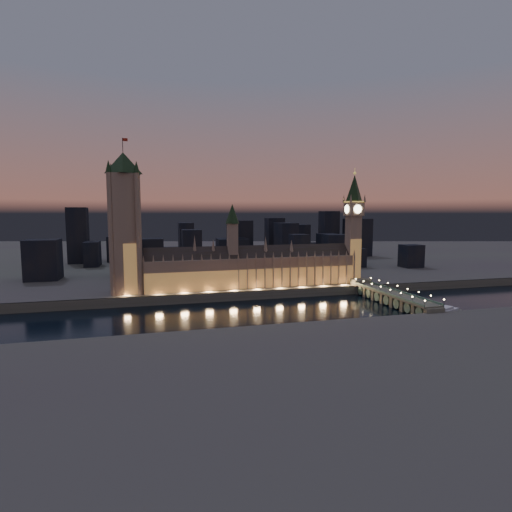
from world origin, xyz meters
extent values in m
plane|color=black|center=(0.00, 0.00, 0.00)|extent=(2000.00, 2000.00, 0.00)
cube|color=#493A43|center=(0.00, 520.00, 4.00)|extent=(2000.00, 960.00, 8.00)
cube|color=#494C41|center=(0.00, 41.00, 4.00)|extent=(2000.00, 2.50, 8.00)
cube|color=#886C5D|center=(4.27, 62.00, 22.00)|extent=(200.51, 25.93, 28.00)
cube|color=#C58843|center=(4.27, 51.75, 17.00)|extent=(200.00, 0.50, 18.00)
cube|color=black|center=(4.27, 62.00, 39.00)|extent=(200.39, 22.20, 16.26)
cube|color=#886C5D|center=(-15.73, 62.00, 52.00)|extent=(9.00, 9.00, 32.00)
cone|color=#1B3118|center=(-15.73, 62.00, 77.00)|extent=(13.00, 13.00, 18.00)
cube|color=#886C5D|center=(-95.73, 51.40, 22.00)|extent=(1.20, 1.20, 28.00)
cone|color=#886C5D|center=(-95.73, 52.00, 39.00)|extent=(2.00, 2.00, 6.00)
cube|color=#886C5D|center=(-87.40, 51.40, 22.00)|extent=(1.20, 1.20, 28.00)
cone|color=#886C5D|center=(-87.40, 52.00, 39.00)|extent=(2.00, 2.00, 6.00)
cube|color=#886C5D|center=(-79.06, 51.40, 22.00)|extent=(1.20, 1.20, 28.00)
cone|color=#886C5D|center=(-79.06, 52.00, 39.00)|extent=(2.00, 2.00, 6.00)
cube|color=#886C5D|center=(-70.73, 51.40, 22.00)|extent=(1.20, 1.20, 28.00)
cone|color=#886C5D|center=(-70.73, 52.00, 39.00)|extent=(2.00, 2.00, 6.00)
cube|color=#886C5D|center=(-62.40, 51.40, 22.00)|extent=(1.20, 1.20, 28.00)
cone|color=#886C5D|center=(-62.40, 52.00, 39.00)|extent=(2.00, 2.00, 6.00)
cube|color=#886C5D|center=(-54.06, 51.40, 22.00)|extent=(1.20, 1.20, 28.00)
cone|color=#886C5D|center=(-54.06, 52.00, 39.00)|extent=(2.00, 2.00, 6.00)
cube|color=#886C5D|center=(-45.73, 51.40, 22.00)|extent=(1.20, 1.20, 28.00)
cone|color=#886C5D|center=(-45.73, 52.00, 39.00)|extent=(2.00, 2.00, 6.00)
cube|color=#886C5D|center=(-37.40, 51.40, 22.00)|extent=(1.20, 1.20, 28.00)
cone|color=#886C5D|center=(-37.40, 52.00, 39.00)|extent=(2.00, 2.00, 6.00)
cube|color=#886C5D|center=(-29.06, 51.40, 22.00)|extent=(1.20, 1.20, 28.00)
cone|color=#886C5D|center=(-29.06, 52.00, 39.00)|extent=(2.00, 2.00, 6.00)
cube|color=#886C5D|center=(-20.73, 51.40, 22.00)|extent=(1.20, 1.20, 28.00)
cone|color=#886C5D|center=(-20.73, 52.00, 39.00)|extent=(2.00, 2.00, 6.00)
cube|color=#886C5D|center=(-12.40, 51.40, 22.00)|extent=(1.20, 1.20, 28.00)
cone|color=#886C5D|center=(-12.40, 52.00, 39.00)|extent=(2.00, 2.00, 6.00)
cube|color=#886C5D|center=(-4.06, 51.40, 22.00)|extent=(1.20, 1.20, 28.00)
cone|color=#886C5D|center=(-4.06, 52.00, 39.00)|extent=(2.00, 2.00, 6.00)
cube|color=#886C5D|center=(4.27, 51.40, 22.00)|extent=(1.20, 1.20, 28.00)
cone|color=#886C5D|center=(4.27, 52.00, 39.00)|extent=(2.00, 2.00, 6.00)
cube|color=#886C5D|center=(12.60, 51.40, 22.00)|extent=(1.20, 1.20, 28.00)
cone|color=#886C5D|center=(12.60, 52.00, 39.00)|extent=(2.00, 2.00, 6.00)
cube|color=#886C5D|center=(20.94, 51.40, 22.00)|extent=(1.20, 1.20, 28.00)
cone|color=#886C5D|center=(20.94, 52.00, 39.00)|extent=(2.00, 2.00, 6.00)
cube|color=#886C5D|center=(29.27, 51.40, 22.00)|extent=(1.20, 1.20, 28.00)
cone|color=#886C5D|center=(29.27, 52.00, 39.00)|extent=(2.00, 2.00, 6.00)
cube|color=#886C5D|center=(37.60, 51.40, 22.00)|extent=(1.20, 1.20, 28.00)
cone|color=#886C5D|center=(37.60, 52.00, 39.00)|extent=(2.00, 2.00, 6.00)
cube|color=#886C5D|center=(45.94, 51.40, 22.00)|extent=(1.20, 1.20, 28.00)
cone|color=#886C5D|center=(45.94, 52.00, 39.00)|extent=(2.00, 2.00, 6.00)
cube|color=#886C5D|center=(54.27, 51.40, 22.00)|extent=(1.20, 1.20, 28.00)
cone|color=#886C5D|center=(54.27, 52.00, 39.00)|extent=(2.00, 2.00, 6.00)
cube|color=#886C5D|center=(62.60, 51.40, 22.00)|extent=(1.20, 1.20, 28.00)
cone|color=#886C5D|center=(62.60, 52.00, 39.00)|extent=(2.00, 2.00, 6.00)
cube|color=#886C5D|center=(70.94, 51.40, 22.00)|extent=(1.20, 1.20, 28.00)
cone|color=#886C5D|center=(70.94, 52.00, 39.00)|extent=(2.00, 2.00, 6.00)
cube|color=#886C5D|center=(79.27, 51.40, 22.00)|extent=(1.20, 1.20, 28.00)
cone|color=#886C5D|center=(79.27, 52.00, 39.00)|extent=(2.00, 2.00, 6.00)
cube|color=#886C5D|center=(87.60, 51.40, 22.00)|extent=(1.20, 1.20, 28.00)
cone|color=#886C5D|center=(87.60, 52.00, 39.00)|extent=(2.00, 2.00, 6.00)
cube|color=#886C5D|center=(95.94, 51.40, 22.00)|extent=(1.20, 1.20, 28.00)
cone|color=#886C5D|center=(95.94, 52.00, 39.00)|extent=(2.00, 2.00, 6.00)
cube|color=#886C5D|center=(104.27, 51.40, 22.00)|extent=(1.20, 1.20, 28.00)
cone|color=#886C5D|center=(104.27, 52.00, 39.00)|extent=(2.00, 2.00, 6.00)
cone|color=#886C5D|center=(-50.73, 62.00, 49.00)|extent=(4.40, 4.40, 18.00)
cone|color=#886C5D|center=(-33.73, 62.00, 47.00)|extent=(4.40, 4.40, 14.00)
cone|color=#886C5D|center=(16.27, 62.00, 48.00)|extent=(4.40, 4.40, 16.00)
cone|color=#886C5D|center=(42.27, 62.00, 46.00)|extent=(4.40, 4.40, 12.00)
cube|color=#886C5D|center=(-110.00, 62.00, 59.49)|extent=(25.26, 25.26, 102.97)
cube|color=#C58843|center=(-110.00, 50.80, 30.00)|extent=(22.00, 0.50, 44.00)
cone|color=#1B3118|center=(-110.00, 62.00, 119.97)|extent=(31.68, 31.68, 18.00)
cylinder|color=black|center=(-110.00, 62.00, 134.97)|extent=(0.50, 0.50, 12.00)
cube|color=#A52013|center=(-107.80, 62.00, 139.47)|extent=(4.00, 0.15, 2.50)
cylinder|color=#886C5D|center=(-121.00, 51.00, 59.49)|extent=(4.40, 4.40, 102.97)
cone|color=#1B3118|center=(-121.00, 51.00, 115.97)|extent=(5.20, 5.20, 10.00)
cylinder|color=#886C5D|center=(-121.00, 73.00, 59.49)|extent=(4.40, 4.40, 102.97)
cone|color=#1B3118|center=(-121.00, 73.00, 115.97)|extent=(5.20, 5.20, 10.00)
cylinder|color=#886C5D|center=(-99.00, 51.00, 59.49)|extent=(4.40, 4.40, 102.97)
cone|color=#1B3118|center=(-99.00, 51.00, 115.97)|extent=(5.20, 5.20, 10.00)
cylinder|color=#886C5D|center=(-99.00, 73.00, 59.49)|extent=(4.40, 4.40, 102.97)
cone|color=#1B3118|center=(-99.00, 73.00, 115.97)|extent=(5.20, 5.20, 10.00)
cube|color=#886C5D|center=(108.00, 62.00, 41.43)|extent=(12.36, 12.36, 66.86)
cube|color=#C58843|center=(108.00, 55.80, 30.00)|extent=(12.00, 0.50, 44.00)
cube|color=#886C5D|center=(108.00, 62.00, 81.57)|extent=(15.00, 15.00, 13.41)
cube|color=#F2C64C|center=(108.00, 62.00, 88.87)|extent=(15.75, 15.75, 1.20)
cone|color=#1B3118|center=(108.00, 62.00, 102.47)|extent=(18.00, 18.00, 26.00)
sphere|color=#F2C64C|center=(108.00, 62.00, 116.97)|extent=(2.80, 2.80, 2.80)
cylinder|color=#F2C64C|center=(108.00, 62.00, 119.47)|extent=(0.40, 0.40, 5.00)
cylinder|color=#FFF2BF|center=(108.00, 54.25, 81.57)|extent=(8.40, 0.50, 8.40)
cylinder|color=#FFF2BF|center=(108.00, 69.75, 81.57)|extent=(8.40, 0.50, 8.40)
cylinder|color=#FFF2BF|center=(100.25, 62.00, 81.57)|extent=(0.50, 8.40, 8.40)
cylinder|color=#FFF2BF|center=(115.75, 62.00, 81.57)|extent=(0.50, 8.40, 8.40)
cone|color=#886C5D|center=(100.50, 54.50, 92.27)|extent=(2.60, 2.60, 8.00)
cone|color=#886C5D|center=(100.50, 69.50, 92.27)|extent=(2.60, 2.60, 8.00)
cone|color=#886C5D|center=(115.50, 54.50, 92.27)|extent=(2.60, 2.60, 8.00)
cone|color=#886C5D|center=(115.50, 69.50, 92.27)|extent=(2.60, 2.60, 8.00)
cube|color=#494C41|center=(108.30, -10.00, 9.50)|extent=(17.07, 100.00, 1.60)
cube|color=#3B5854|center=(100.16, -10.00, 10.90)|extent=(0.80, 100.00, 1.60)
cube|color=#3B5854|center=(116.43, -10.00, 10.90)|extent=(0.80, 100.00, 1.60)
cube|color=#494C41|center=(108.30, 45.00, 8.75)|extent=(17.07, 12.00, 9.50)
cube|color=#494C41|center=(108.30, -60.00, 4.35)|extent=(15.37, 4.00, 9.50)
cylinder|color=black|center=(100.16, -60.00, 12.70)|extent=(0.30, 0.30, 4.40)
sphere|color=#FFD88C|center=(100.16, -60.00, 15.00)|extent=(1.00, 1.00, 1.00)
cylinder|color=black|center=(116.43, -60.00, 12.70)|extent=(0.30, 0.30, 4.40)
sphere|color=#FFD88C|center=(116.43, -60.00, 15.00)|extent=(1.00, 1.00, 1.00)
cube|color=#494C41|center=(108.30, -45.71, 4.35)|extent=(15.37, 4.00, 9.50)
cylinder|color=black|center=(100.16, -45.71, 12.70)|extent=(0.30, 0.30, 4.40)
sphere|color=#FFD88C|center=(100.16, -45.71, 15.00)|extent=(1.00, 1.00, 1.00)
cylinder|color=black|center=(116.43, -45.71, 12.70)|extent=(0.30, 0.30, 4.40)
sphere|color=#FFD88C|center=(116.43, -45.71, 15.00)|extent=(1.00, 1.00, 1.00)
cube|color=#494C41|center=(108.30, -31.43, 4.35)|extent=(15.37, 4.00, 9.50)
cylinder|color=black|center=(100.16, -31.43, 12.70)|extent=(0.30, 0.30, 4.40)
sphere|color=#FFD88C|center=(100.16, -31.43, 15.00)|extent=(1.00, 1.00, 1.00)
cylinder|color=black|center=(116.43, -31.43, 12.70)|extent=(0.30, 0.30, 4.40)
sphere|color=#FFD88C|center=(116.43, -31.43, 15.00)|extent=(1.00, 1.00, 1.00)
cube|color=#494C41|center=(108.30, -17.14, 4.35)|extent=(15.37, 4.00, 9.50)
cylinder|color=black|center=(100.16, -17.14, 12.70)|extent=(0.30, 0.30, 4.40)
sphere|color=#FFD88C|center=(100.16, -17.14, 15.00)|extent=(1.00, 1.00, 1.00)
cylinder|color=black|center=(116.43, -17.14, 12.70)|extent=(0.30, 0.30, 4.40)
sphere|color=#FFD88C|center=(116.43, -17.14, 15.00)|extent=(1.00, 1.00, 1.00)
cube|color=#494C41|center=(108.30, -2.86, 4.35)|extent=(15.37, 4.00, 9.50)
cylinder|color=black|center=(100.16, -2.86, 12.70)|extent=(0.30, 0.30, 4.40)
sphere|color=#FFD88C|center=(100.16, -2.86, 15.00)|extent=(1.00, 1.00, 1.00)
cylinder|color=black|center=(116.43, -2.86, 12.70)|extent=(0.30, 0.30, 4.40)
sphere|color=#FFD88C|center=(116.43, -2.86, 15.00)|extent=(1.00, 1.00, 1.00)
cube|color=#494C41|center=(108.30, 11.43, 4.35)|extent=(15.37, 4.00, 9.50)
cylinder|color=black|center=(100.16, 11.43, 12.70)|extent=(0.30, 0.30, 4.40)
sphere|color=#FFD88C|center=(100.16, 11.43, 15.00)|extent=(1.00, 1.00, 1.00)
cylinder|color=black|center=(116.43, 11.43, 12.70)|extent=(0.30, 0.30, 4.40)
sphere|color=#FFD88C|center=(116.43, 11.43, 15.00)|extent=(1.00, 1.00, 1.00)
cube|color=#494C41|center=(108.30, 25.71, 4.35)|extent=(15.37, 4.00, 9.50)
cylinder|color=black|center=(100.16, 25.71, 12.70)|extent=(0.30, 0.30, 4.40)
sphere|color=#FFD88C|center=(100.16, 25.71, 15.00)|extent=(1.00, 1.00, 1.00)
cylinder|color=black|center=(116.43, 25.71, 12.70)|extent=(0.30, 0.30, 4.40)
sphere|color=#FFD88C|center=(116.43, 25.71, 15.00)|extent=(1.00, 1.00, 1.00)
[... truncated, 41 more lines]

